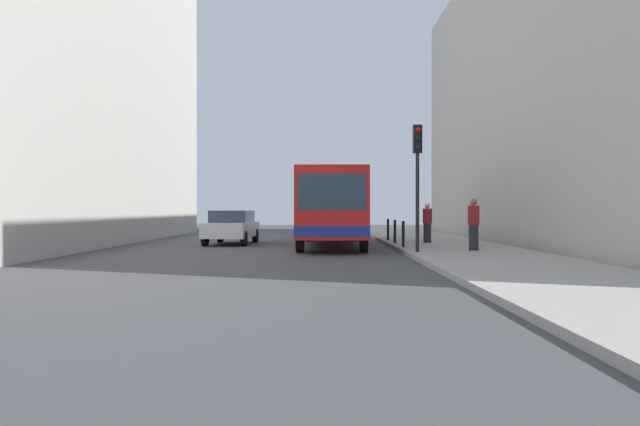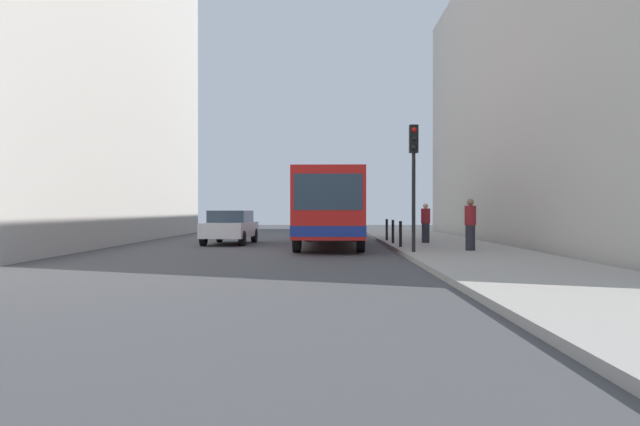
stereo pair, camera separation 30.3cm
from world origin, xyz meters
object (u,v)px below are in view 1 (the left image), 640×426
object	(u,v)px
bus	(329,205)
bollard_far	(386,230)
traffic_light	(415,164)
bollard_near	(401,234)
car_beside_bus	(229,226)
bollard_mid	(392,232)
pedestrian_near_signal	(471,224)
pedestrian_mid_sidewalk	(425,223)

from	to	relation	value
bus	bollard_far	xyz separation A→B (m)	(2.56, 1.76, -1.10)
traffic_light	bollard_near	distance (m)	3.56
car_beside_bus	bollard_near	world-z (taller)	car_beside_bus
traffic_light	bollard_far	bearing A→B (deg)	90.75
bollard_mid	car_beside_bus	bearing A→B (deg)	163.00
traffic_light	car_beside_bus	bearing A→B (deg)	134.07
car_beside_bus	bollard_mid	distance (m)	7.28
car_beside_bus	pedestrian_near_signal	distance (m)	11.18
bus	pedestrian_near_signal	xyz separation A→B (m)	(4.66, -5.18, -0.71)
traffic_light	pedestrian_mid_sidewalk	world-z (taller)	traffic_light
bus	bollard_mid	bearing A→B (deg)	164.54
bollard_near	bollard_far	bearing A→B (deg)	90.00
traffic_light	pedestrian_near_signal	size ratio (longest dim) A/B	2.37
bollard_near	pedestrian_near_signal	bearing A→B (deg)	-42.17
bus	bollard_near	xyz separation A→B (m)	(2.56, -3.28, -1.10)
traffic_light	pedestrian_near_signal	distance (m)	2.92
bollard_far	bollard_mid	bearing A→B (deg)	-90.00
car_beside_bus	bollard_near	xyz separation A→B (m)	(6.96, -4.64, -0.16)
traffic_light	pedestrian_mid_sidewalk	distance (m)	6.06
car_beside_bus	traffic_light	size ratio (longest dim) A/B	1.09
bus	pedestrian_mid_sidewalk	bearing A→B (deg)	175.87
car_beside_bus	bollard_far	xyz separation A→B (m)	(6.96, 0.39, -0.16)
bollard_far	pedestrian_near_signal	distance (m)	7.26
bollard_far	pedestrian_mid_sidewalk	bearing A→B (deg)	-56.64
bollard_near	bollard_mid	bearing A→B (deg)	90.00
bollard_mid	bollard_far	distance (m)	2.52
car_beside_bus	bollard_near	bearing A→B (deg)	149.29
traffic_light	bollard_near	bearing A→B (deg)	92.17
bollard_far	pedestrian_near_signal	size ratio (longest dim) A/B	0.55
bollard_near	pedestrian_mid_sidewalk	bearing A→B (deg)	64.45
bollard_far	pedestrian_mid_sidewalk	size ratio (longest dim) A/B	0.58
bollard_near	bollard_mid	xyz separation A→B (m)	(0.00, 2.52, 0.00)
bollard_near	bollard_far	world-z (taller)	same
pedestrian_near_signal	traffic_light	bearing A→B (deg)	99.64
bollard_mid	bollard_far	size ratio (longest dim) A/B	1.00
bollard_near	pedestrian_near_signal	distance (m)	2.86
bollard_far	bus	bearing A→B (deg)	-145.48
pedestrian_mid_sidewalk	traffic_light	bearing A→B (deg)	-87.13
traffic_light	bollard_mid	bearing A→B (deg)	91.11
bollard_far	pedestrian_mid_sidewalk	xyz separation A→B (m)	(1.39, -2.12, 0.34)
car_beside_bus	pedestrian_near_signal	xyz separation A→B (m)	(9.06, -6.55, 0.23)
bollard_near	bollard_far	distance (m)	5.03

